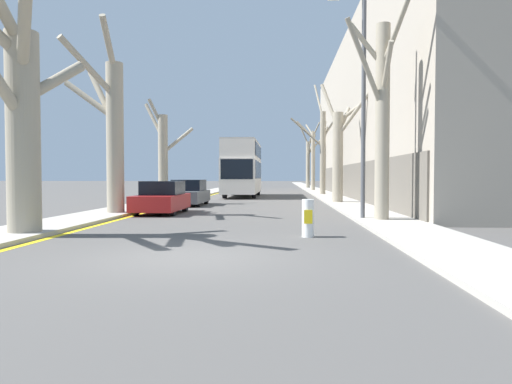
{
  "coord_description": "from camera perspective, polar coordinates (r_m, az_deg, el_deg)",
  "views": [
    {
      "loc": [
        1.87,
        -9.1,
        1.64
      ],
      "look_at": [
        0.05,
        22.76,
        0.55
      ],
      "focal_mm": 32.0,
      "sensor_mm": 36.0,
      "label": 1
    }
  ],
  "objects": [
    {
      "name": "lamp_post",
      "position": [
        17.42,
        12.99,
        11.75
      ],
      "size": [
        1.4,
        0.2,
        8.31
      ],
      "color": "#4C4F54",
      "rests_on": "ground"
    },
    {
      "name": "ground_plane",
      "position": [
        9.44,
        -8.29,
        -8.08
      ],
      "size": [
        300.0,
        300.0,
        0.0
      ],
      "primitive_type": "plane",
      "color": "#4C4947"
    },
    {
      "name": "kerb_line_stripe",
      "position": [
        59.45,
        -2.71,
        0.39
      ],
      "size": [
        0.24,
        120.0,
        0.01
      ],
      "primitive_type": "cube",
      "color": "yellow",
      "rests_on": "ground"
    },
    {
      "name": "sidewalk_right",
      "position": [
        59.24,
        6.9,
        0.42
      ],
      "size": [
        2.24,
        120.0,
        0.12
      ],
      "primitive_type": "cube",
      "color": "#A39E93",
      "rests_on": "ground"
    },
    {
      "name": "street_tree_left_0",
      "position": [
        13.97,
        -27.38,
        8.7
      ],
      "size": [
        2.77,
        4.0,
        6.82
      ],
      "color": "gray",
      "rests_on": "ground"
    },
    {
      "name": "street_tree_right_3",
      "position": [
        51.42,
        7.12,
        4.37
      ],
      "size": [
        3.41,
        2.25,
        7.84
      ],
      "color": "gray",
      "rests_on": "ground"
    },
    {
      "name": "building_facade_right",
      "position": [
        38.47,
        18.33,
        8.87
      ],
      "size": [
        10.08,
        43.88,
        12.69
      ],
      "color": "#9E9384",
      "rests_on": "ground"
    },
    {
      "name": "street_tree_left_1",
      "position": [
        20.31,
        -17.57,
        7.53
      ],
      "size": [
        2.62,
        3.52,
        7.93
      ],
      "color": "gray",
      "rests_on": "ground"
    },
    {
      "name": "parked_car_1",
      "position": [
        26.21,
        -8.42,
        -0.16
      ],
      "size": [
        1.83,
        4.32,
        1.45
      ],
      "color": "#4C5156",
      "rests_on": "ground"
    },
    {
      "name": "street_tree_right_0",
      "position": [
        16.84,
        15.47,
        9.53
      ],
      "size": [
        2.29,
        2.22,
        8.1
      ],
      "color": "gray",
      "rests_on": "ground"
    },
    {
      "name": "street_tree_right_2",
      "position": [
        39.87,
        8.28,
        5.52
      ],
      "size": [
        4.5,
        2.09,
        9.83
      ],
      "color": "gray",
      "rests_on": "ground"
    },
    {
      "name": "parked_car_0",
      "position": [
        20.6,
        -11.67,
        -0.77
      ],
      "size": [
        1.79,
        3.96,
        1.44
      ],
      "color": "maroon",
      "rests_on": "ground"
    },
    {
      "name": "double_decker_bus",
      "position": [
        37.01,
        -1.66,
        3.29
      ],
      "size": [
        2.57,
        10.03,
        4.41
      ],
      "color": "silver",
      "rests_on": "ground"
    },
    {
      "name": "street_tree_right_1",
      "position": [
        27.87,
        10.36,
        5.33
      ],
      "size": [
        3.2,
        3.03,
        7.36
      ],
      "color": "gray",
      "rests_on": "ground"
    },
    {
      "name": "sidewalk_left",
      "position": [
        59.6,
        -3.95,
        0.44
      ],
      "size": [
        2.24,
        120.0,
        0.12
      ],
      "primitive_type": "cube",
      "color": "#A39E93",
      "rests_on": "ground"
    },
    {
      "name": "street_tree_left_2",
      "position": [
        27.61,
        -11.54,
        4.55
      ],
      "size": [
        2.91,
        1.74,
        6.2
      ],
      "color": "gray",
      "rests_on": "ground"
    },
    {
      "name": "street_tree_right_4",
      "position": [
        62.22,
        6.6,
        4.05
      ],
      "size": [
        3.21,
        3.75,
        8.83
      ],
      "color": "gray",
      "rests_on": "ground"
    },
    {
      "name": "traffic_bollard",
      "position": [
        12.43,
        6.51,
        -3.27
      ],
      "size": [
        0.32,
        0.33,
        1.02
      ],
      "color": "white",
      "rests_on": "ground"
    }
  ]
}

